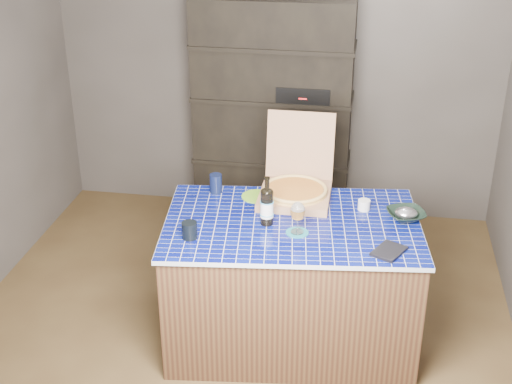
% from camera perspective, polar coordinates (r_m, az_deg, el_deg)
% --- Properties ---
extents(room, '(3.50, 3.50, 3.50)m').
position_cam_1_polar(room, '(4.04, -1.75, 3.65)').
color(room, brown).
rests_on(room, ground).
extents(shelving_unit, '(1.20, 0.41, 1.80)m').
position_cam_1_polar(shelving_unit, '(5.57, 1.40, 6.26)').
color(shelving_unit, black).
rests_on(shelving_unit, floor).
extents(kitchen_island, '(1.58, 1.11, 0.81)m').
position_cam_1_polar(kitchen_island, '(4.35, 2.80, -7.12)').
color(kitchen_island, '#4F361F').
rests_on(kitchen_island, floor).
extents(pizza_box, '(0.43, 0.53, 0.47)m').
position_cam_1_polar(pizza_box, '(4.40, 3.18, 0.34)').
color(pizza_box, '#96714D').
rests_on(pizza_box, kitchen_island).
extents(mead_bottle, '(0.08, 0.08, 0.30)m').
position_cam_1_polar(mead_bottle, '(4.07, 0.88, -1.11)').
color(mead_bottle, black).
rests_on(mead_bottle, kitchen_island).
extents(teal_trivet, '(0.13, 0.13, 0.01)m').
position_cam_1_polar(teal_trivet, '(4.03, 3.31, -3.26)').
color(teal_trivet, '#166674').
rests_on(teal_trivet, kitchen_island).
extents(wine_glass, '(0.08, 0.08, 0.19)m').
position_cam_1_polar(wine_glass, '(3.97, 3.36, -1.61)').
color(wine_glass, white).
rests_on(wine_glass, teal_trivet).
extents(tumbler, '(0.09, 0.09, 0.10)m').
position_cam_1_polar(tumbler, '(3.97, -5.34, -3.07)').
color(tumbler, black).
rests_on(tumbler, kitchen_island).
extents(dvd_case, '(0.21, 0.23, 0.02)m').
position_cam_1_polar(dvd_case, '(3.90, 10.59, -4.67)').
color(dvd_case, black).
rests_on(dvd_case, kitchen_island).
extents(bowl, '(0.28, 0.28, 0.05)m').
position_cam_1_polar(bowl, '(4.25, 11.90, -1.81)').
color(bowl, black).
rests_on(bowl, kitchen_island).
extents(foil_contents, '(0.13, 0.11, 0.06)m').
position_cam_1_polar(foil_contents, '(4.25, 11.92, -1.65)').
color(foil_contents, '#B4B2BE').
rests_on(foil_contents, bowl).
extents(white_jar, '(0.07, 0.07, 0.06)m').
position_cam_1_polar(white_jar, '(4.31, 8.63, -1.02)').
color(white_jar, silver).
rests_on(white_jar, kitchen_island).
extents(navy_cup, '(0.08, 0.08, 0.12)m').
position_cam_1_polar(navy_cup, '(4.47, -3.23, 0.68)').
color(navy_cup, black).
rests_on(navy_cup, kitchen_island).
extents(green_trivet, '(0.19, 0.19, 0.01)m').
position_cam_1_polar(green_trivet, '(4.43, 0.08, -0.35)').
color(green_trivet, '#619F22').
rests_on(green_trivet, kitchen_island).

